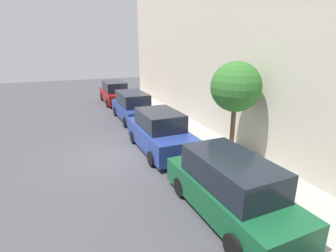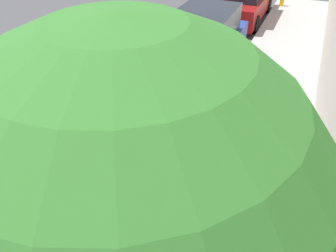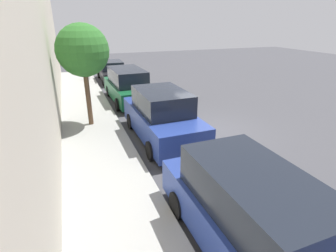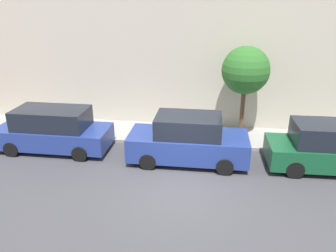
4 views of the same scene
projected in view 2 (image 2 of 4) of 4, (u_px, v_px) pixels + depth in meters
name	position (u px, v px, depth m)	size (l,w,h in m)	color
ground_plane	(0.00, 164.00, 6.99)	(60.00, 60.00, 0.00)	#424247
sidewalk	(213.00, 238.00, 5.40)	(2.49, 32.00, 0.15)	#9E9E99
parked_suv_third	(75.00, 160.00, 5.69)	(2.08, 4.82, 1.98)	navy
parked_minivan_fourth	(200.00, 45.00, 10.03)	(2.02, 4.91, 1.90)	navy
street_tree	(133.00, 212.00, 1.78)	(2.12, 2.12, 4.23)	brown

